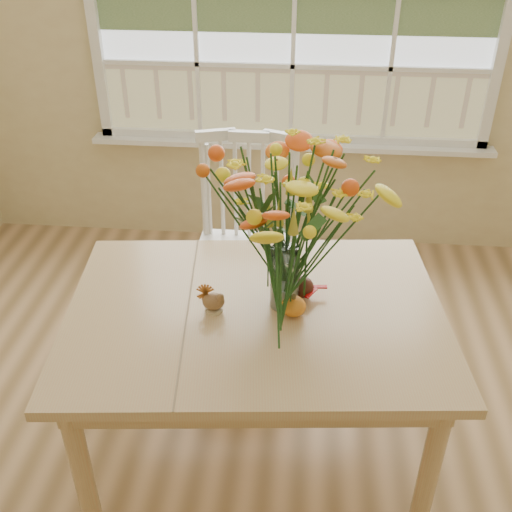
{
  "coord_description": "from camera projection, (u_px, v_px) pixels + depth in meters",
  "views": [
    {
      "loc": [
        0.11,
        -1.24,
        2.08
      ],
      "look_at": [
        -0.05,
        0.51,
        0.96
      ],
      "focal_mm": 42.0,
      "sensor_mm": 36.0,
      "label": 1
    }
  ],
  "objects": [
    {
      "name": "flower_vase",
      "position": [
        286.0,
        220.0,
        2.02
      ],
      "size": [
        0.5,
        0.5,
        0.59
      ],
      "color": "white",
      "rests_on": "dining_table"
    },
    {
      "name": "dark_gourd",
      "position": [
        302.0,
        288.0,
        2.23
      ],
      "size": [
        0.13,
        0.11,
        0.08
      ],
      "color": "#38160F",
      "rests_on": "dining_table"
    },
    {
      "name": "pumpkin",
      "position": [
        293.0,
        307.0,
        2.13
      ],
      "size": [
        0.09,
        0.09,
        0.07
      ],
      "primitive_type": "ellipsoid",
      "color": "orange",
      "rests_on": "dining_table"
    },
    {
      "name": "turkey_figurine",
      "position": [
        213.0,
        301.0,
        2.15
      ],
      "size": [
        0.09,
        0.07,
        0.1
      ],
      "rotation": [
        0.0,
        0.0,
        0.08
      ],
      "color": "#CCB78C",
      "rests_on": "dining_table"
    },
    {
      "name": "wall_back",
      "position": [
        294.0,
        28.0,
        3.32
      ],
      "size": [
        4.0,
        0.02,
        2.7
      ],
      "primitive_type": "cube",
      "color": "#D0BA85",
      "rests_on": "floor"
    },
    {
      "name": "dining_table",
      "position": [
        256.0,
        329.0,
        2.23
      ],
      "size": [
        1.46,
        1.11,
        0.74
      ],
      "rotation": [
        0.0,
        0.0,
        0.1
      ],
      "color": "tan",
      "rests_on": "floor"
    },
    {
      "name": "windsor_chair",
      "position": [
        247.0,
        235.0,
        2.92
      ],
      "size": [
        0.49,
        0.47,
        1.05
      ],
      "rotation": [
        0.0,
        0.0,
        -0.01
      ],
      "color": "white",
      "rests_on": "floor"
    }
  ]
}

